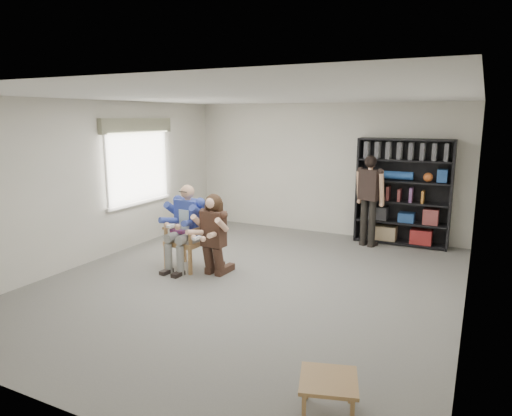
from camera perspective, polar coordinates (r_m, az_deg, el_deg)
The scene contains 9 objects.
room_shell at distance 6.76m, azimuth -0.74°, elevation 1.86°, with size 6.00×7.00×2.80m, color silver, non-canonical shape.
floor at distance 7.13m, azimuth -0.71°, elevation -9.31°, with size 6.00×7.00×0.01m, color slate.
window_left at distance 9.21m, azimuth -14.43°, elevation 5.49°, with size 0.16×2.00×1.75m, color white, non-canonical shape.
armchair at distance 7.71m, azimuth -8.67°, elevation -3.54°, with size 0.64×0.62×1.10m, color #A27E44, non-canonical shape.
seated_man at distance 7.67m, azimuth -8.71°, elevation -2.35°, with size 0.62×0.86×1.43m, color #2A3D91, non-canonical shape.
kneeling_woman at distance 7.27m, azimuth -5.48°, elevation -3.51°, with size 0.55×0.88×1.31m, color #39201A, non-canonical shape.
bookshelf at distance 9.43m, azimuth 17.89°, elevation 1.87°, with size 1.80×0.38×2.10m, color black, non-canonical shape.
standing_man at distance 9.12m, azimuth 13.94°, elevation 0.77°, with size 0.55×0.31×1.78m, color black, non-canonical shape.
side_table at distance 4.26m, azimuth 9.01°, elevation -22.24°, with size 0.49×0.49×0.34m, color #A27E44, non-canonical shape.
Camera 1 is at (3.04, -5.93, 2.52)m, focal length 32.00 mm.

